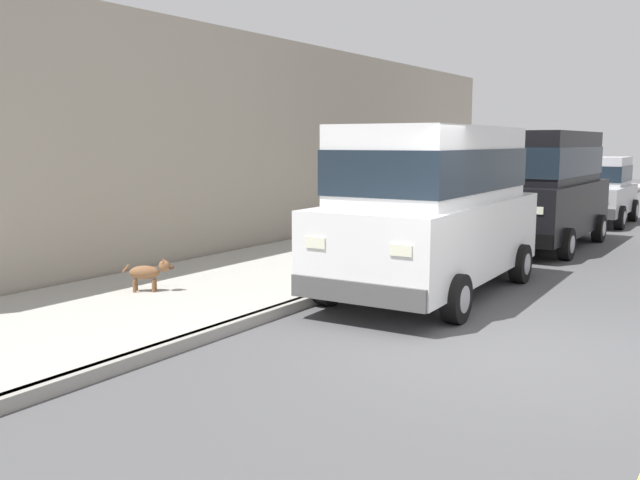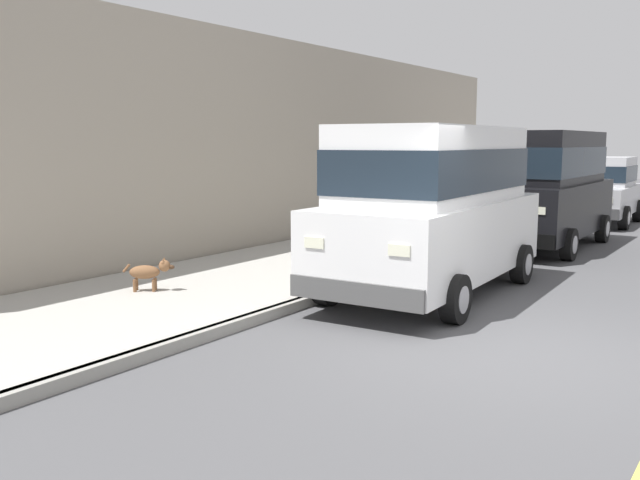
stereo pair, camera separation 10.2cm
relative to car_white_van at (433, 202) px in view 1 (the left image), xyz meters
The scene contains 9 objects.
ground_plane 3.37m from the car_white_van, 46.58° to the right, with size 80.00×80.00×0.00m, color #4C4C4F.
curb 2.81m from the car_white_van, 115.99° to the right, with size 0.16×64.00×0.14m, color gray.
sidewalk 3.88m from the car_white_van, 142.31° to the right, with size 3.60×64.00×0.14m, color #A8A59E.
car_white_van is the anchor object (origin of this frame).
car_black_van 5.68m from the car_white_van, 90.00° to the left, with size 2.15×4.91×2.52m.
car_silver_hatchback 11.11m from the car_white_van, 89.89° to the left, with size 2.02×3.84×1.88m.
dog_brown 4.32m from the car_white_van, 139.36° to the right, with size 0.64×0.50×0.49m.
fire_hydrant 1.87m from the car_white_van, 161.28° to the left, with size 0.34×0.24×0.72m.
building_facade 6.21m from the car_white_van, 144.18° to the left, with size 0.50×20.00×4.49m, color #9E9384.
Camera 1 is at (2.18, -7.28, 2.29)m, focal length 38.54 mm.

